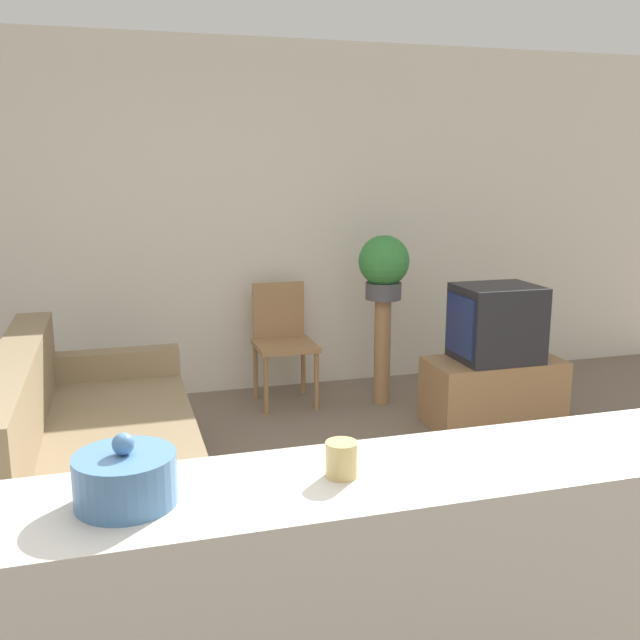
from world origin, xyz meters
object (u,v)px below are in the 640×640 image
(potted_plant, at_px, (384,265))
(television, at_px, (496,323))
(wooden_chair, at_px, (283,336))
(couch, at_px, (93,463))
(decorative_bowl, at_px, (125,478))

(potted_plant, bearing_deg, television, -47.88)
(television, height_order, wooden_chair, television)
(couch, height_order, decorative_bowl, decorative_bowl)
(television, distance_m, wooden_chair, 1.58)
(television, bearing_deg, potted_plant, 132.12)
(couch, distance_m, television, 2.75)
(wooden_chair, height_order, potted_plant, potted_plant)
(couch, relative_size, potted_plant, 4.37)
(television, bearing_deg, wooden_chair, 145.05)
(couch, xyz_separation_m, television, (2.63, 0.68, 0.41))
(couch, relative_size, decorative_bowl, 8.56)
(couch, xyz_separation_m, wooden_chair, (1.35, 1.58, 0.20))
(wooden_chair, height_order, decorative_bowl, decorative_bowl)
(wooden_chair, bearing_deg, television, -34.95)
(decorative_bowl, bearing_deg, potted_plant, 59.42)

